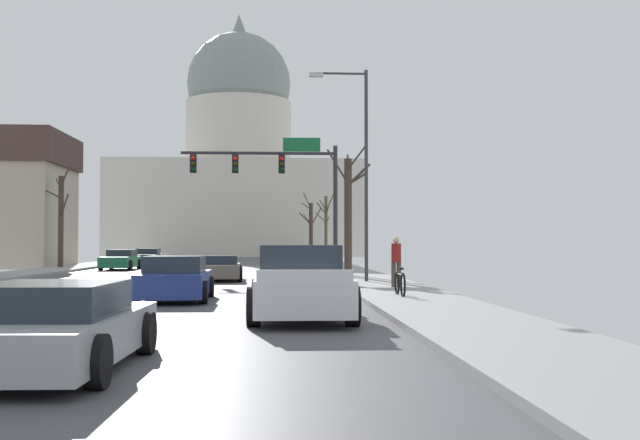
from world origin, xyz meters
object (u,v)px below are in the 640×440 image
Objects in this scene: sedan_near_04 at (53,328)px; sedan_oncoming_01 at (148,257)px; sedan_near_02 at (175,279)px; pedestrian_00 at (396,259)px; pickup_truck_near_03 at (301,286)px; signal_gantry at (280,175)px; street_lamp_right at (359,157)px; bicycle_parked at (400,284)px; sedan_near_00 at (219,269)px; sedan_oncoming_00 at (121,260)px; sedan_near_01 at (290,271)px.

sedan_near_04 is 1.04× the size of sedan_oncoming_01.
pedestrian_00 reaches higher than sedan_near_02.
sedan_oncoming_01 is at bearing 100.45° from sedan_near_02.
signal_gantry is at bearing 90.84° from pickup_truck_near_03.
street_lamp_right is 9.53m from bicycle_parked.
street_lamp_right is 1.89× the size of sedan_near_00.
sedan_near_04 is at bearing -118.94° from bicycle_parked.
sedan_near_02 is at bearing -91.99° from sedan_near_00.
signal_gantry is 1.78× the size of sedan_oncoming_00.
sedan_near_00 is (-2.76, -4.50, -4.57)m from signal_gantry.
sedan_near_02 reaches higher than sedan_near_00.
sedan_near_02 is at bearing -151.02° from pedestrian_00.
sedan_oncoming_00 is (-6.62, 38.04, 0.03)m from sedan_near_04.
pickup_truck_near_03 reaches higher than bicycle_parked.
sedan_near_04 is at bearing -113.93° from pedestrian_00.
sedan_near_02 is at bearing 177.64° from bicycle_parked.
sedan_near_00 is at bearing -74.25° from sedan_oncoming_01.
sedan_near_01 reaches higher than sedan_near_04.
street_lamp_right reaches higher than pedestrian_00.
sedan_near_01 is at bearing -63.03° from sedan_oncoming_00.
sedan_near_04 is at bearing -101.03° from sedan_near_01.
sedan_near_01 is 4.15m from pedestrian_00.
sedan_oncoming_00 reaches higher than sedan_oncoming_01.
pedestrian_00 reaches higher than sedan_near_00.
sedan_near_00 is 10.27m from pedestrian_00.
sedan_near_00 is 0.97× the size of sedan_near_01.
sedan_near_04 is at bearing -80.13° from sedan_oncoming_00.
pickup_truck_near_03 is 3.04× the size of pedestrian_00.
sedan_near_01 is 6.83m from sedan_near_02.
sedan_near_04 reaches higher than sedan_near_00.
signal_gantry is 6.98m from sedan_near_00.
sedan_near_00 reaches higher than bicycle_parked.
sedan_near_01 is at bearing 152.12° from pedestrian_00.
pedestrian_00 is at bearing 28.98° from sedan_near_02.
street_lamp_right is 1.94× the size of sedan_oncoming_01.
signal_gantry is at bearing -64.97° from sedan_oncoming_01.
sedan_oncoming_01 is (-10.16, 21.76, -4.52)m from signal_gantry.
sedan_near_04 is 50.66m from sedan_oncoming_01.
street_lamp_right is at bearing -66.07° from sedan_oncoming_01.
sedan_near_01 reaches higher than sedan_near_00.
sedan_near_00 is 2.59× the size of pedestrian_00.
signal_gantry is at bearing 107.93° from pedestrian_00.
pickup_truck_near_03 reaches higher than sedan_oncoming_01.
street_lamp_right is at bearing 101.73° from pedestrian_00.
sedan_near_02 is at bearing -79.55° from sedan_oncoming_01.
sedan_near_02 is 2.57× the size of pedestrian_00.
sedan_near_01 is 2.61× the size of bicycle_parked.
signal_gantry is 13.48m from pedestrian_00.
sedan_near_00 is at bearing 117.84° from sedan_near_01.
sedan_near_01 is 2.66× the size of pedestrian_00.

